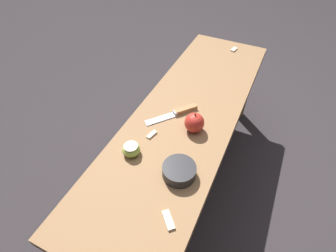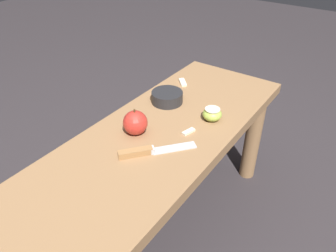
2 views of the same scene
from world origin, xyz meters
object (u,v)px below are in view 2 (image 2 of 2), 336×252
(apple_whole, at_px, (135,123))
(wooden_bench, at_px, (136,174))
(apple_cut, at_px, (212,114))
(bowl, at_px, (167,97))
(knife, at_px, (146,151))

(apple_whole, bearing_deg, wooden_bench, 36.61)
(apple_cut, height_order, bowl, same)
(apple_whole, xyz_separation_m, bowl, (-0.22, -0.03, -0.02))
(knife, relative_size, apple_cut, 3.03)
(apple_cut, bearing_deg, bowl, -93.08)
(wooden_bench, xyz_separation_m, apple_cut, (-0.30, 0.10, 0.11))
(apple_whole, distance_m, bowl, 0.23)
(knife, distance_m, apple_whole, 0.12)
(apple_whole, bearing_deg, knife, 55.50)
(knife, bearing_deg, apple_whole, 95.32)
(wooden_bench, bearing_deg, apple_whole, -143.39)
(wooden_bench, height_order, knife, knife)
(wooden_bench, bearing_deg, knife, 123.20)
(knife, xyz_separation_m, bowl, (-0.29, -0.12, 0.01))
(bowl, bearing_deg, apple_cut, 86.92)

